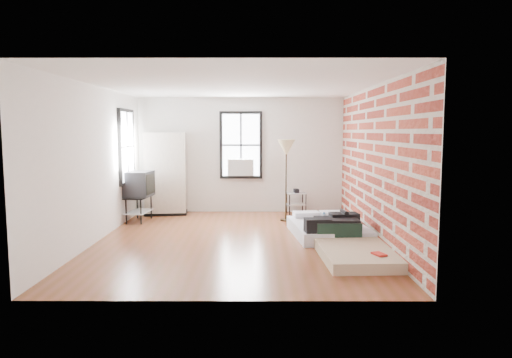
{
  "coord_description": "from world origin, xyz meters",
  "views": [
    {
      "loc": [
        0.4,
        -8.18,
        1.99
      ],
      "look_at": [
        0.37,
        0.3,
        1.1
      ],
      "focal_mm": 32.0,
      "sensor_mm": 36.0,
      "label": 1
    }
  ],
  "objects_px": {
    "tv_stand": "(139,186)",
    "mattress_main": "(328,228)",
    "side_table": "(296,197)",
    "floor_lamp": "(286,151)",
    "wardrobe": "(165,174)",
    "mattress_bare": "(349,244)"
  },
  "relations": [
    {
      "from": "side_table",
      "to": "tv_stand",
      "type": "distance_m",
      "value": 3.7
    },
    {
      "from": "wardrobe",
      "to": "tv_stand",
      "type": "relative_size",
      "value": 1.76
    },
    {
      "from": "floor_lamp",
      "to": "wardrobe",
      "type": "bearing_deg",
      "value": 164.41
    },
    {
      "from": "wardrobe",
      "to": "mattress_main",
      "type": "bearing_deg",
      "value": -39.3
    },
    {
      "from": "mattress_main",
      "to": "floor_lamp",
      "type": "distance_m",
      "value": 2.17
    },
    {
      "from": "mattress_bare",
      "to": "side_table",
      "type": "distance_m",
      "value": 3.59
    },
    {
      "from": "wardrobe",
      "to": "floor_lamp",
      "type": "xyz_separation_m",
      "value": [
        2.84,
        -0.79,
        0.58
      ]
    },
    {
      "from": "wardrobe",
      "to": "tv_stand",
      "type": "distance_m",
      "value": 0.99
    },
    {
      "from": "mattress_bare",
      "to": "tv_stand",
      "type": "xyz_separation_m",
      "value": [
        -4.13,
        2.58,
        0.66
      ]
    },
    {
      "from": "mattress_bare",
      "to": "floor_lamp",
      "type": "relative_size",
      "value": 1.2
    },
    {
      "from": "mattress_bare",
      "to": "tv_stand",
      "type": "distance_m",
      "value": 4.91
    },
    {
      "from": "wardrobe",
      "to": "side_table",
      "type": "xyz_separation_m",
      "value": [
        3.14,
        0.07,
        -0.57
      ]
    },
    {
      "from": "side_table",
      "to": "floor_lamp",
      "type": "relative_size",
      "value": 0.34
    },
    {
      "from": "tv_stand",
      "to": "mattress_main",
      "type": "bearing_deg",
      "value": -13.61
    },
    {
      "from": "mattress_main",
      "to": "mattress_bare",
      "type": "relative_size",
      "value": 0.87
    },
    {
      "from": "side_table",
      "to": "floor_lamp",
      "type": "bearing_deg",
      "value": -109.39
    },
    {
      "from": "wardrobe",
      "to": "floor_lamp",
      "type": "distance_m",
      "value": 3.0
    },
    {
      "from": "wardrobe",
      "to": "side_table",
      "type": "height_order",
      "value": "wardrobe"
    },
    {
      "from": "floor_lamp",
      "to": "mattress_bare",
      "type": "bearing_deg",
      "value": -71.79
    },
    {
      "from": "side_table",
      "to": "tv_stand",
      "type": "relative_size",
      "value": 0.54
    },
    {
      "from": "mattress_bare",
      "to": "floor_lamp",
      "type": "bearing_deg",
      "value": 105.68
    },
    {
      "from": "mattress_main",
      "to": "mattress_bare",
      "type": "bearing_deg",
      "value": -87.8
    }
  ]
}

